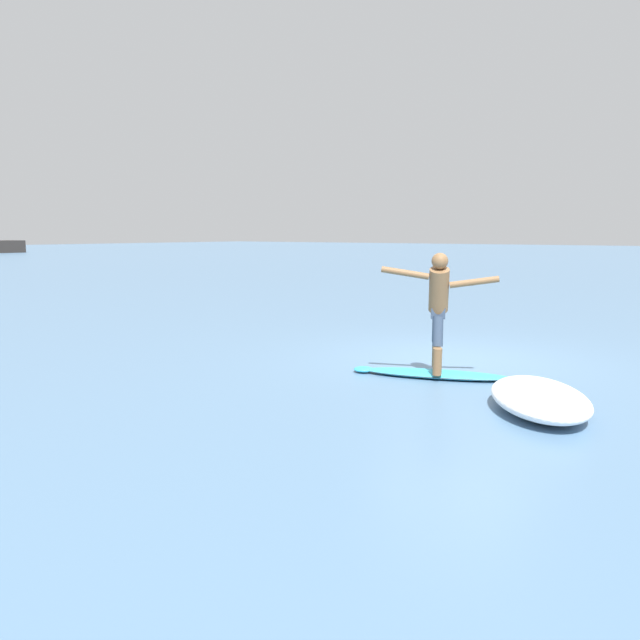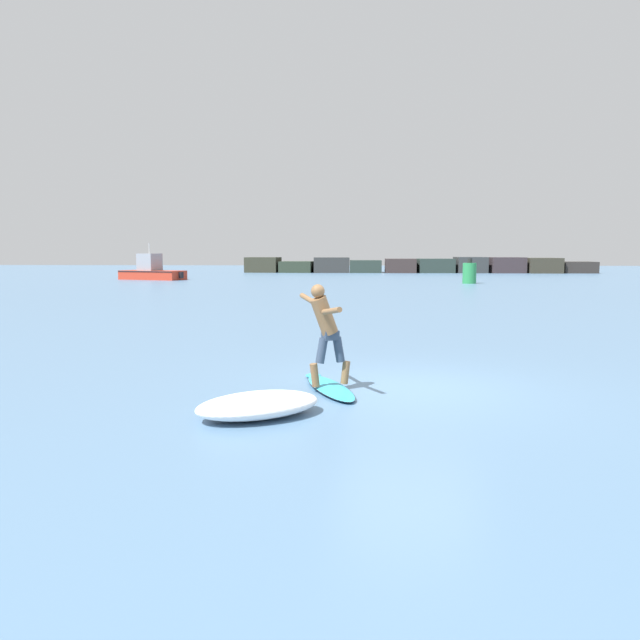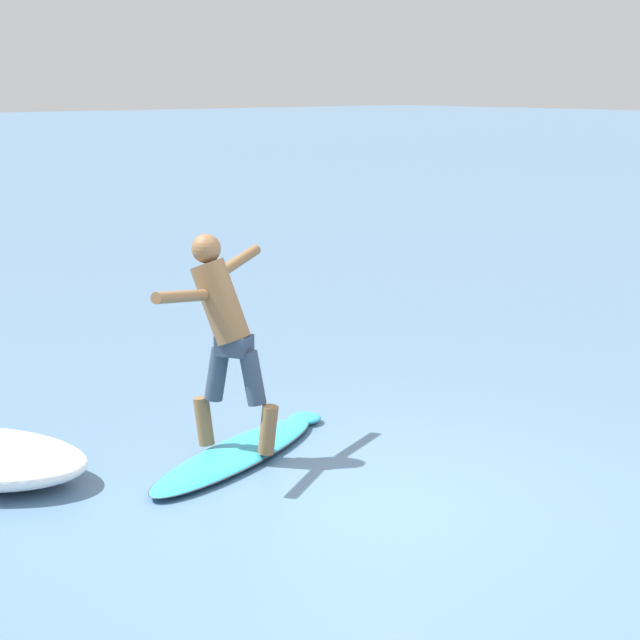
% 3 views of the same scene
% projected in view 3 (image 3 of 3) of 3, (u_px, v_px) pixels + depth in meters
% --- Properties ---
extents(ground_plane, '(200.00, 200.00, 0.00)m').
position_uv_depth(ground_plane, '(378.00, 499.00, 7.83)').
color(ground_plane, slate).
extents(surfboard, '(1.24, 2.34, 0.23)m').
position_uv_depth(surfboard, '(239.00, 453.00, 8.68)').
color(surfboard, '#2EA3C3').
rests_on(surfboard, ground).
extents(surfer, '(0.95, 1.51, 1.74)m').
position_uv_depth(surfer, '(223.00, 324.00, 8.45)').
color(surfer, brown).
rests_on(surfer, surfboard).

